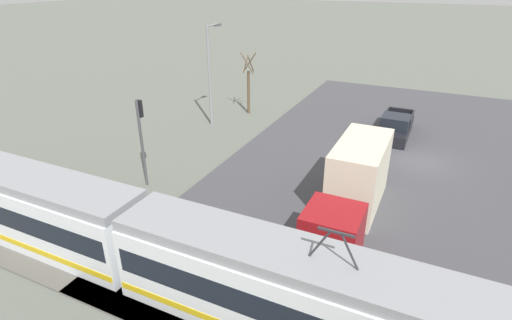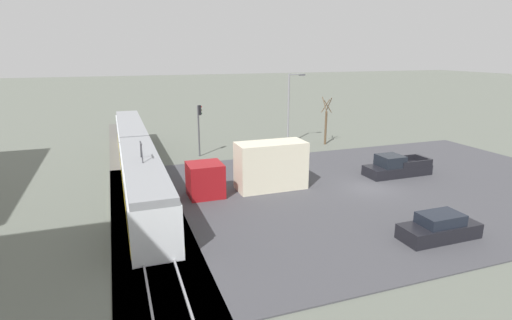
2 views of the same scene
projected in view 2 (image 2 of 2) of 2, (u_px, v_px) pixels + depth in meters
ground_plane at (370, 189)px, 30.22m from camera, size 320.00×320.00×0.00m
road_surface at (370, 189)px, 30.21m from camera, size 23.10×37.09×0.08m
rail_bed at (148, 218)px, 24.88m from camera, size 71.85×4.40×0.22m
light_rail_tram at (136, 157)px, 32.94m from camera, size 30.82×2.56×4.45m
box_truck at (256, 169)px, 29.43m from camera, size 2.36×8.82×3.55m
pickup_truck at (396, 167)px, 33.29m from camera, size 2.09×5.57×1.76m
sedan_car_0 at (439, 228)px, 21.99m from camera, size 1.75×4.52×1.45m
traffic_light_pole at (199, 123)px, 38.97m from camera, size 0.28×0.47×5.07m
street_tree at (326, 123)px, 44.27m from camera, size 1.24×1.03×5.28m
street_lamp_near_crossing at (290, 104)px, 43.78m from camera, size 0.36×1.95×7.82m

